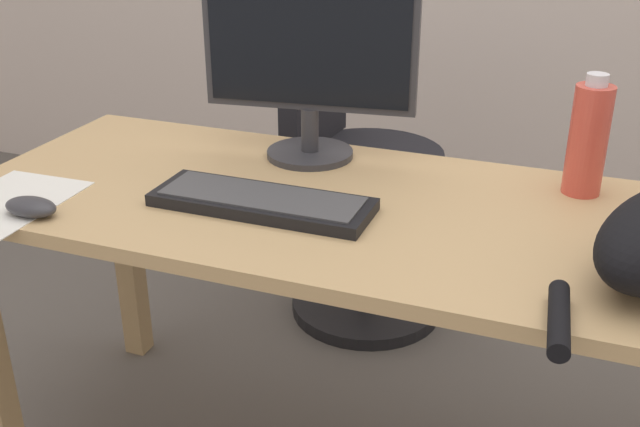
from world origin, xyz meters
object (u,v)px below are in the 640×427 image
Objects in this scene: computer_mouse at (31,207)px; office_chair at (354,189)px; monitor at (309,60)px; keyboard at (262,201)px; water_bottle at (588,139)px.

office_chair is at bearing 71.99° from computer_mouse.
monitor is 4.36× the size of computer_mouse.
keyboard is at bearing -86.63° from monitor.
office_chair is 1.99× the size of monitor.
keyboard is 0.44m from computer_mouse.
office_chair is 2.16× the size of keyboard.
monitor reaches higher than computer_mouse.
computer_mouse is 0.44× the size of water_bottle.
monitor is (0.06, -0.51, 0.52)m from office_chair.
computer_mouse is (-0.38, -0.49, -0.21)m from monitor.
computer_mouse is 1.11m from water_bottle.
keyboard is at bearing -84.82° from office_chair.
monitor reaches higher than keyboard.
monitor is at bearing -83.76° from office_chair.
keyboard is at bearing 25.35° from computer_mouse.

